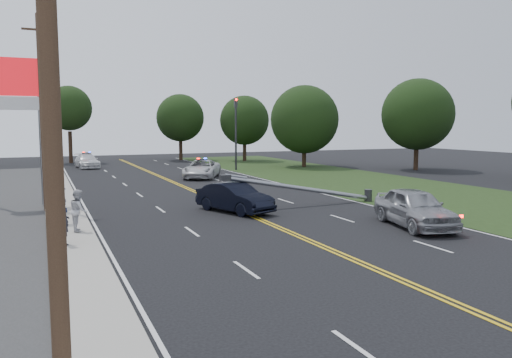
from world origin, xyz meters
name	(u,v)px	position (x,y,z in m)	size (l,w,h in m)	color
ground	(317,244)	(0.00, 0.00, 0.00)	(120.00, 120.00, 0.00)	black
sidewalk	(65,215)	(-8.40, 10.00, 0.06)	(1.80, 70.00, 0.12)	#A09C91
grass_verge	(417,192)	(13.50, 10.00, 0.01)	(12.00, 80.00, 0.01)	black
centerline_yellow	(226,205)	(0.00, 10.00, 0.01)	(0.36, 80.00, 0.00)	gold
pylon_sign	(15,96)	(-10.50, 14.00, 6.00)	(3.20, 0.35, 8.00)	gray
traffic_signal	(236,127)	(8.30, 30.00, 4.21)	(0.28, 0.41, 7.05)	#2D2D30
fallen_streetlight	(310,189)	(4.19, 8.00, 0.92)	(9.36, 0.44, 1.91)	#2D2D30
utility_pole_near	(50,81)	(-9.20, -8.00, 5.08)	(1.60, 0.28, 10.00)	#382619
utility_pole_mid	(43,112)	(-9.20, 12.00, 5.08)	(1.60, 0.28, 10.00)	#382619
utility_pole_far	(41,118)	(-9.20, 34.00, 5.08)	(1.60, 0.28, 10.00)	#382619
tree_6	(69,108)	(-6.16, 46.27, 6.35)	(5.18, 5.18, 8.96)	black
tree_7	(180,118)	(6.89, 45.75, 5.31)	(5.93, 5.93, 8.29)	black
tree_8	(244,120)	(13.82, 41.35, 4.99)	(6.05, 6.05, 8.02)	black
tree_9	(304,119)	(16.36, 30.75, 5.01)	(7.19, 7.19, 8.61)	black
tree_13	(418,114)	(24.67, 23.00, 5.47)	(6.97, 6.97, 8.96)	black
crashed_sedan	(234,198)	(-0.36, 7.74, 0.75)	(1.58, 4.53, 1.49)	black
waiting_sedan	(415,208)	(5.56, 1.14, 0.85)	(2.00, 4.97, 1.69)	gray
emergency_a	(202,169)	(3.02, 24.27, 0.76)	(2.51, 5.45, 1.52)	silver
emergency_b	(87,161)	(-5.02, 38.32, 0.71)	(2.00, 4.92, 1.43)	silver
bystander_a	(64,221)	(-8.72, 3.19, 0.98)	(0.63, 0.41, 1.73)	#26262D
bystander_b	(78,210)	(-8.05, 5.47, 0.97)	(0.83, 0.65, 1.71)	#B9B8BD
bystander_c	(58,204)	(-8.75, 7.41, 1.00)	(1.14, 0.66, 1.77)	#161C39
bystander_d	(58,195)	(-8.68, 10.24, 1.02)	(1.05, 0.44, 1.80)	#574D46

